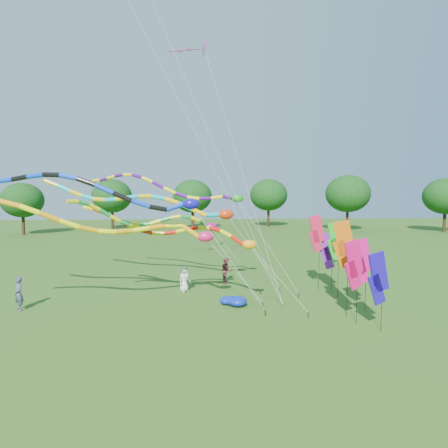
{
  "coord_description": "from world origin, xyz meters",
  "views": [
    {
      "loc": [
        -2.29,
        -15.62,
        6.3
      ],
      "look_at": [
        -0.79,
        3.25,
        4.8
      ],
      "focal_mm": 30.0,
      "sensor_mm": 36.0,
      "label": 1
    }
  ],
  "objects": [
    {
      "name": "ground",
      "position": [
        0.0,
        0.0,
        0.0
      ],
      "size": [
        160.0,
        160.0,
        0.0
      ],
      "primitive_type": "plane",
      "color": "#264F15",
      "rests_on": "ground"
    },
    {
      "name": "tree_ring",
      "position": [
        0.13,
        5.65,
        5.44
      ],
      "size": [
        114.27,
        114.47,
        9.7
      ],
      "color": "#382314",
      "rests_on": "ground"
    },
    {
      "name": "tube_kite_red",
      "position": [
        -2.79,
        5.06,
        4.26
      ],
      "size": [
        11.99,
        4.0,
        6.17
      ],
      "rotation": [
        0.0,
        0.0,
        -0.36
      ],
      "color": "black",
      "rests_on": "ground"
    },
    {
      "name": "tube_kite_orange",
      "position": [
        -6.33,
        3.63,
        4.8
      ],
      "size": [
        15.14,
        2.31,
        6.8
      ],
      "rotation": [
        0.0,
        0.0,
        0.12
      ],
      "color": "black",
      "rests_on": "ground"
    },
    {
      "name": "tube_kite_purple",
      "position": [
        -3.53,
        9.53,
        6.66
      ],
      "size": [
        13.52,
        6.27,
        8.36
      ],
      "rotation": [
        0.0,
        0.0,
        -0.42
      ],
      "color": "black",
      "rests_on": "ground"
    },
    {
      "name": "tube_kite_blue",
      "position": [
        -7.18,
        3.66,
        6.47
      ],
      "size": [
        15.86,
        1.76,
        8.1
      ],
      "rotation": [
        0.0,
        0.0,
        -0.06
      ],
      "color": "black",
      "rests_on": "ground"
    },
    {
      "name": "tube_kite_cyan",
      "position": [
        -4.94,
        9.72,
        5.73
      ],
      "size": [
        15.77,
        3.85,
        7.9
      ],
      "rotation": [
        0.0,
        0.0,
        -0.2
      ],
      "color": "black",
      "rests_on": "ground"
    },
    {
      "name": "tube_kite_green",
      "position": [
        -3.94,
        5.53,
        4.85
      ],
      "size": [
        10.47,
        3.49,
        6.53
      ],
      "rotation": [
        0.0,
        0.0,
        0.32
      ],
      "color": "black",
      "rests_on": "ground"
    },
    {
      "name": "delta_kite_high_c",
      "position": [
        -1.65,
        9.38,
        15.82
      ],
      "size": [
        6.41,
        6.15,
        16.97
      ],
      "rotation": [
        0.0,
        0.0,
        0.17
      ],
      "color": "black",
      "rests_on": "ground"
    },
    {
      "name": "banner_pole_violet",
      "position": [
        6.53,
        8.29,
        2.59
      ],
      "size": [
        1.09,
        0.54,
        3.84
      ],
      "rotation": [
        0.0,
        0.0,
        -0.42
      ],
      "color": "black",
      "rests_on": "ground"
    },
    {
      "name": "banner_pole_magenta_b",
      "position": [
        6.75,
        3.68,
        2.71
      ],
      "size": [
        1.15,
        0.32,
        3.97
      ],
      "rotation": [
        0.0,
        0.0,
        0.21
      ],
      "color": "black",
      "rests_on": "ground"
    },
    {
      "name": "banner_pole_green",
      "position": [
        6.18,
        6.17,
        3.44
      ],
      "size": [
        1.16,
        0.28,
        4.7
      ],
      "rotation": [
        0.0,
        0.0,
        0.17
      ],
      "color": "black",
      "rests_on": "ground"
    },
    {
      "name": "banner_pole_orange",
      "position": [
        5.3,
        2.77,
        3.76
      ],
      "size": [
        1.14,
        0.37,
        5.02
      ],
      "rotation": [
        0.0,
        0.0,
        -0.26
      ],
      "color": "black",
      "rests_on": "ground"
    },
    {
      "name": "banner_pole_magenta_a",
      "position": [
        5.34,
        1.6,
        2.92
      ],
      "size": [
        1.13,
        0.42,
        4.18
      ],
      "rotation": [
        0.0,
        0.0,
        0.3
      ],
      "color": "black",
      "rests_on": "ground"
    },
    {
      "name": "banner_pole_red",
      "position": [
        5.67,
        8.17,
        3.74
      ],
      "size": [
        1.15,
        0.34,
        5.01
      ],
      "rotation": [
        0.0,
        0.0,
        0.23
      ],
      "color": "black",
      "rests_on": "ground"
    },
    {
      "name": "banner_pole_blue_a",
      "position": [
        6.0,
        0.48,
        2.51
      ],
      "size": [
        1.15,
        0.34,
        3.76
      ],
      "rotation": [
        0.0,
        0.0,
        0.23
      ],
      "color": "black",
      "rests_on": "ground"
    },
    {
      "name": "blue_nylon_heap",
      "position": [
        -0.08,
        5.11,
        0.24
      ],
      "size": [
        1.62,
        1.47,
        0.55
      ],
      "color": "#0D26AF",
      "rests_on": "ground"
    },
    {
      "name": "person_a",
      "position": [
        -2.96,
        8.39,
        0.84
      ],
      "size": [
        0.97,
        0.92,
        1.67
      ],
      "primitive_type": "imported",
      "rotation": [
        0.0,
        0.0,
        0.65
      ],
      "color": "silver",
      "rests_on": "ground"
    },
    {
      "name": "person_b",
      "position": [
        -11.84,
        5.12,
        0.92
      ],
      "size": [
        0.79,
        0.79,
        1.85
      ],
      "primitive_type": "imported",
      "rotation": [
        0.0,
        0.0,
        -0.78
      ],
      "color": "#454961",
      "rests_on": "ground"
    },
    {
      "name": "person_c",
      "position": [
        -0.04,
        10.63,
        0.9
      ],
      "size": [
        0.73,
        0.91,
        1.81
      ],
      "primitive_type": "imported",
      "rotation": [
        0.0,
        0.0,
        1.52
      ],
      "color": "maroon",
      "rests_on": "ground"
    }
  ]
}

